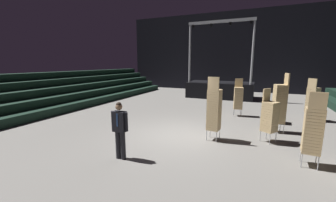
% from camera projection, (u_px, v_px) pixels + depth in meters
% --- Properties ---
extents(ground_plane, '(22.00, 30.00, 0.10)m').
position_uv_depth(ground_plane, '(177.00, 136.00, 8.42)').
color(ground_plane, slate).
extents(arena_end_wall, '(22.00, 0.30, 8.00)m').
position_uv_depth(arena_end_wall, '(230.00, 52.00, 21.22)').
color(arena_end_wall, black).
rests_on(arena_end_wall, ground_plane).
extents(bleacher_bank_left, '(3.75, 24.00, 2.25)m').
position_uv_depth(bleacher_bank_left, '(45.00, 92.00, 12.68)').
color(bleacher_bank_left, black).
rests_on(bleacher_bank_left, ground_plane).
extents(stage_riser, '(5.30, 2.81, 6.07)m').
position_uv_depth(stage_riser, '(220.00, 89.00, 17.50)').
color(stage_riser, black).
rests_on(stage_riser, ground_plane).
extents(man_with_tie, '(0.57, 0.24, 1.75)m').
position_uv_depth(man_with_tie, '(120.00, 127.00, 6.12)').
color(man_with_tie, black).
rests_on(man_with_tie, ground_plane).
extents(chair_stack_front_left, '(0.54, 0.54, 2.48)m').
position_uv_depth(chair_stack_front_left, '(280.00, 103.00, 8.50)').
color(chair_stack_front_left, '#B2B5BA').
rests_on(chair_stack_front_left, ground_plane).
extents(chair_stack_front_right, '(0.61, 0.61, 1.96)m').
position_uv_depth(chair_stack_front_right, '(270.00, 116.00, 7.47)').
color(chair_stack_front_right, '#B2B5BA').
rests_on(chair_stack_front_right, ground_plane).
extents(chair_stack_mid_left, '(0.48, 0.48, 2.14)m').
position_uv_depth(chair_stack_mid_left, '(313.00, 130.00, 5.65)').
color(chair_stack_mid_left, '#B2B5BA').
rests_on(chair_stack_mid_left, ground_plane).
extents(chair_stack_mid_right, '(0.51, 0.51, 2.05)m').
position_uv_depth(chair_stack_mid_right, '(238.00, 98.00, 11.23)').
color(chair_stack_mid_right, '#B2B5BA').
rests_on(chair_stack_mid_right, ground_plane).
extents(chair_stack_mid_centre, '(0.62, 0.62, 2.14)m').
position_uv_depth(chair_stack_mid_centre, '(313.00, 100.00, 10.31)').
color(chair_stack_mid_centre, '#B2B5BA').
rests_on(chair_stack_mid_centre, ground_plane).
extents(chair_stack_rear_left, '(0.50, 0.50, 2.39)m').
position_uv_depth(chair_stack_rear_left, '(214.00, 109.00, 7.62)').
color(chair_stack_rear_left, '#B2B5BA').
rests_on(chair_stack_rear_left, ground_plane).
extents(equipment_road_case, '(0.96, 0.70, 0.53)m').
position_uv_depth(equipment_road_case, '(275.00, 117.00, 10.12)').
color(equipment_road_case, black).
rests_on(equipment_road_case, ground_plane).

